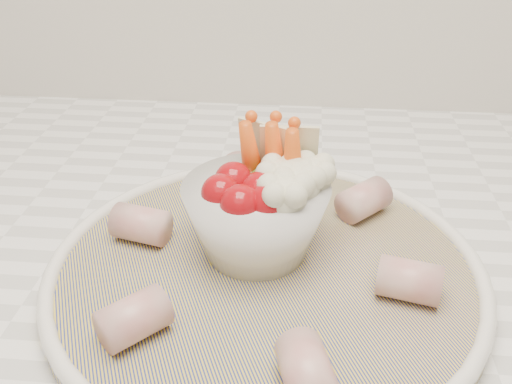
# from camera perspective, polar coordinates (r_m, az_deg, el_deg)

# --- Properties ---
(serving_platter) EXTENTS (0.45, 0.45, 0.02)m
(serving_platter) POSITION_cam_1_polar(r_m,az_deg,el_deg) (0.45, 0.95, -7.81)
(serving_platter) COLOR navy
(serving_platter) RESTS_ON kitchen_counter
(veggie_bowl) EXTENTS (0.12, 0.12, 0.10)m
(veggie_bowl) POSITION_cam_1_polar(r_m,az_deg,el_deg) (0.44, 0.53, -1.54)
(veggie_bowl) COLOR white
(veggie_bowl) RESTS_ON serving_platter
(cured_meat_rolls) EXTENTS (0.26, 0.29, 0.03)m
(cured_meat_rolls) POSITION_cam_1_polar(r_m,az_deg,el_deg) (0.44, 0.97, -5.85)
(cured_meat_rolls) COLOR #BC5756
(cured_meat_rolls) RESTS_ON serving_platter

